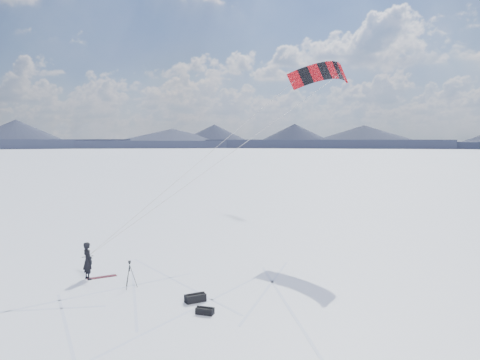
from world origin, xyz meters
name	(u,v)px	position (x,y,z in m)	size (l,w,h in m)	color
ground	(143,298)	(0.00, 0.00, 0.00)	(1800.00, 1800.00, 0.00)	white
horizon_hills	(141,224)	(0.00, 0.00, 3.16)	(704.47, 706.88, 8.10)	#1E253A
snow_tracks	(136,304)	(-0.41, -0.64, 0.00)	(17.62, 14.39, 0.01)	silver
snowkiter	(88,279)	(-1.87, 3.65, 0.00)	(0.66, 0.43, 1.80)	black
snowboard	(102,277)	(-1.24, 3.68, 0.02)	(1.38, 0.26, 0.04)	maroon
tripod	(130,270)	(-0.26, 1.56, 0.80)	(0.56, 0.59, 1.25)	black
gear_bag_a	(195,298)	(1.91, -1.33, 0.17)	(0.88, 0.48, 0.38)	black
gear_bag_b	(205,311)	(1.84, -2.77, 0.14)	(0.73, 0.69, 0.31)	black
power_kite	(319,75)	(12.63, 6.42, 10.70)	(15.67, 5.25, 10.44)	#AC0A12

